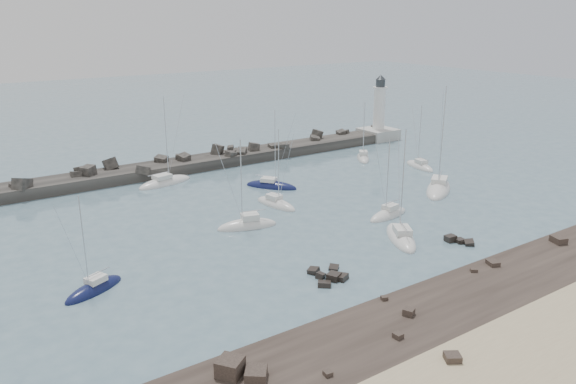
% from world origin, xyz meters
% --- Properties ---
extents(ground, '(400.00, 400.00, 0.00)m').
position_xyz_m(ground, '(0.00, 0.00, 0.00)').
color(ground, slate).
rests_on(ground, ground).
extents(sand_strip, '(140.00, 14.00, 1.00)m').
position_xyz_m(sand_strip, '(0.00, -32.00, 0.00)').
color(sand_strip, tan).
rests_on(sand_strip, ground).
extents(rock_shelf, '(140.00, 12.22, 2.03)m').
position_xyz_m(rock_shelf, '(-0.09, -21.97, 0.02)').
color(rock_shelf, '#2C221E').
rests_on(rock_shelf, ground).
extents(rock_cluster_near, '(4.99, 4.53, 1.27)m').
position_xyz_m(rock_cluster_near, '(-4.20, -9.64, 0.10)').
color(rock_cluster_near, black).
rests_on(rock_cluster_near, ground).
extents(rock_cluster_far, '(2.53, 3.76, 1.34)m').
position_xyz_m(rock_cluster_far, '(14.43, -10.68, 0.12)').
color(rock_cluster_far, black).
rests_on(rock_cluster_far, ground).
extents(breakwater, '(115.00, 7.40, 5.27)m').
position_xyz_m(breakwater, '(-8.01, 37.98, 0.32)').
color(breakwater, '#2D2A28').
rests_on(breakwater, ground).
extents(lighthouse, '(7.00, 7.00, 14.60)m').
position_xyz_m(lighthouse, '(47.00, 38.00, 3.09)').
color(lighthouse, '#AAABA5').
rests_on(lighthouse, ground).
extents(sailboat_1, '(7.08, 4.81, 10.92)m').
position_xyz_m(sailboat_1, '(-25.15, 1.23, 0.13)').
color(sailboat_1, '#0F1540').
rests_on(sailboat_1, ground).
extents(sailboat_2, '(10.07, 4.97, 15.12)m').
position_xyz_m(sailboat_2, '(-5.02, 32.00, 0.13)').
color(sailboat_2, silver).
rests_on(sailboat_2, ground).
extents(sailboat_3, '(8.16, 4.45, 12.63)m').
position_xyz_m(sailboat_3, '(-3.87, 7.73, 0.16)').
color(sailboat_3, silver).
rests_on(sailboat_3, ground).
extents(sailboat_4, '(3.53, 7.88, 12.10)m').
position_xyz_m(sailboat_4, '(3.93, 12.98, 0.14)').
color(sailboat_4, silver).
rests_on(sailboat_4, ground).
extents(sailboat_5, '(7.12, 9.32, 14.47)m').
position_xyz_m(sailboat_5, '(9.55, -6.21, 0.14)').
color(sailboat_5, silver).
rests_on(sailboat_5, ground).
extents(sailboat_6, '(7.12, 8.28, 13.19)m').
position_xyz_m(sailboat_6, '(8.19, 20.83, 0.13)').
color(sailboat_6, '#0F1540').
rests_on(sailboat_6, ground).
extents(sailboat_7, '(7.57, 3.42, 11.72)m').
position_xyz_m(sailboat_7, '(13.99, 0.57, 0.15)').
color(sailboat_7, silver).
rests_on(sailboat_7, ground).
extents(sailboat_8, '(3.79, 7.77, 11.90)m').
position_xyz_m(sailboat_8, '(36.58, 16.00, 0.14)').
color(sailboat_8, silver).
rests_on(sailboat_8, ground).
extents(sailboat_9, '(11.05, 9.23, 17.44)m').
position_xyz_m(sailboat_9, '(28.68, 4.73, 0.15)').
color(sailboat_9, silver).
rests_on(sailboat_9, ground).
extents(sailboat_10, '(6.14, 7.15, 11.73)m').
position_xyz_m(sailboat_10, '(32.23, 26.21, 0.15)').
color(sailboat_10, silver).
rests_on(sailboat_10, ground).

